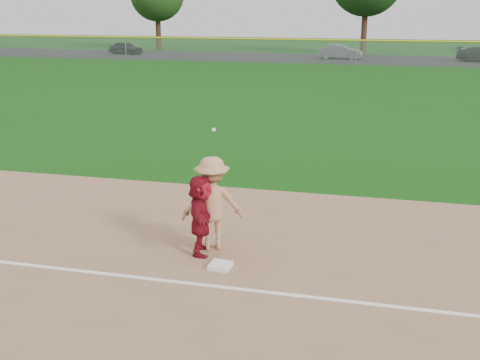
% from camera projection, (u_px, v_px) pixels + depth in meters
% --- Properties ---
extents(ground, '(160.00, 160.00, 0.00)m').
position_uv_depth(ground, '(221.00, 268.00, 11.28)').
color(ground, '#12480D').
rests_on(ground, ground).
extents(foul_line, '(60.00, 0.10, 0.01)m').
position_uv_depth(foul_line, '(208.00, 285.00, 10.53)').
color(foul_line, white).
rests_on(foul_line, infield_dirt).
extents(parking_asphalt, '(120.00, 10.00, 0.01)m').
position_uv_depth(parking_asphalt, '(360.00, 59.00, 54.11)').
color(parking_asphalt, black).
rests_on(parking_asphalt, ground).
extents(first_base, '(0.42, 0.42, 0.09)m').
position_uv_depth(first_base, '(220.00, 266.00, 11.24)').
color(first_base, white).
rests_on(first_base, infield_dirt).
extents(base_runner, '(0.72, 1.54, 1.60)m').
position_uv_depth(base_runner, '(201.00, 215.00, 11.71)').
color(base_runner, maroon).
rests_on(base_runner, infield_dirt).
extents(car_left, '(3.80, 2.33, 1.21)m').
position_uv_depth(car_left, '(126.00, 48.00, 59.52)').
color(car_left, black).
rests_on(car_left, parking_asphalt).
extents(car_mid, '(4.02, 1.74, 1.29)m').
position_uv_depth(car_mid, '(341.00, 52.00, 54.02)').
color(car_mid, '#575A5F').
rests_on(car_mid, parking_asphalt).
extents(first_base_play, '(1.40, 1.11, 2.56)m').
position_uv_depth(first_base_play, '(212.00, 203.00, 11.92)').
color(first_base_play, '#A6A6A9').
rests_on(first_base_play, infield_dirt).
extents(outfield_fence, '(110.00, 0.12, 110.00)m').
position_uv_depth(outfield_fence, '(357.00, 41.00, 47.97)').
color(outfield_fence, '#999EA0').
rests_on(outfield_fence, ground).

